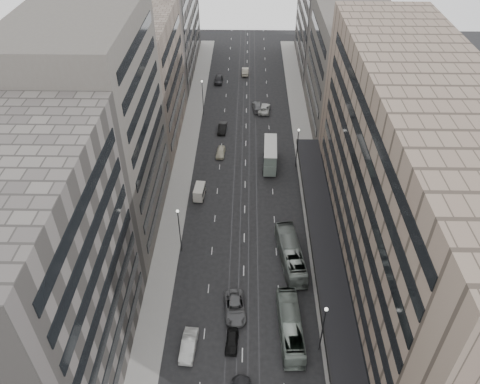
# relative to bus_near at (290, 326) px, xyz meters

# --- Properties ---
(ground) EXTENTS (220.00, 220.00, 0.00)m
(ground) POSITION_rel_bus_near_xyz_m (-6.12, 2.73, -1.56)
(ground) COLOR black
(ground) RESTS_ON ground
(sidewalk_right) EXTENTS (4.00, 125.00, 0.15)m
(sidewalk_right) POSITION_rel_bus_near_xyz_m (5.88, 40.23, -1.49)
(sidewalk_right) COLOR gray
(sidewalk_right) RESTS_ON ground
(sidewalk_left) EXTENTS (4.00, 125.00, 0.15)m
(sidewalk_left) POSITION_rel_bus_near_xyz_m (-18.12, 40.23, -1.49)
(sidewalk_left) COLOR gray
(sidewalk_left) RESTS_ON ground
(department_store) EXTENTS (19.20, 60.00, 30.00)m
(department_store) POSITION_rel_bus_near_xyz_m (15.33, 10.73, 13.39)
(department_store) COLOR #7A6859
(department_store) RESTS_ON ground
(building_right_mid) EXTENTS (15.00, 28.00, 24.00)m
(building_right_mid) POSITION_rel_bus_near_xyz_m (15.38, 54.73, 10.44)
(building_right_mid) COLOR #4E4944
(building_right_mid) RESTS_ON ground
(building_right_far) EXTENTS (15.00, 32.00, 28.00)m
(building_right_far) POSITION_rel_bus_near_xyz_m (15.38, 84.73, 12.44)
(building_right_far) COLOR #605B57
(building_right_far) RESTS_ON ground
(building_left_a) EXTENTS (15.00, 28.00, 30.00)m
(building_left_a) POSITION_rel_bus_near_xyz_m (-27.62, -5.27, 13.44)
(building_left_a) COLOR #605B57
(building_left_a) RESTS_ON ground
(building_left_b) EXTENTS (15.00, 26.00, 34.00)m
(building_left_b) POSITION_rel_bus_near_xyz_m (-27.62, 21.73, 15.44)
(building_left_b) COLOR #4E4944
(building_left_b) RESTS_ON ground
(building_left_c) EXTENTS (15.00, 28.00, 25.00)m
(building_left_c) POSITION_rel_bus_near_xyz_m (-27.62, 48.73, 10.94)
(building_left_c) COLOR #7B6B5F
(building_left_c) RESTS_ON ground
(building_left_d) EXTENTS (15.00, 38.00, 28.00)m
(building_left_d) POSITION_rel_bus_near_xyz_m (-27.62, 81.73, 12.44)
(building_left_d) COLOR #605B57
(building_left_d) RESTS_ON ground
(lamp_right_near) EXTENTS (0.44, 0.44, 8.32)m
(lamp_right_near) POSITION_rel_bus_near_xyz_m (3.58, -2.27, 3.64)
(lamp_right_near) COLOR #262628
(lamp_right_near) RESTS_ON ground
(lamp_right_far) EXTENTS (0.44, 0.44, 8.32)m
(lamp_right_far) POSITION_rel_bus_near_xyz_m (3.58, 37.73, 3.64)
(lamp_right_far) COLOR #262628
(lamp_right_far) RESTS_ON ground
(lamp_left_near) EXTENTS (0.44, 0.44, 8.32)m
(lamp_left_near) POSITION_rel_bus_near_xyz_m (-15.82, 14.73, 3.64)
(lamp_left_near) COLOR #262628
(lamp_left_near) RESTS_ON ground
(lamp_left_far) EXTENTS (0.44, 0.44, 8.32)m
(lamp_left_far) POSITION_rel_bus_near_xyz_m (-15.82, 57.73, 3.64)
(lamp_left_far) COLOR #262628
(lamp_left_far) RESTS_ON ground
(bus_near) EXTENTS (3.13, 11.31, 3.12)m
(bus_near) POSITION_rel_bus_near_xyz_m (0.00, 0.00, 0.00)
(bus_near) COLOR gray
(bus_near) RESTS_ON ground
(bus_far) EXTENTS (4.27, 12.15, 3.31)m
(bus_far) POSITION_rel_bus_near_xyz_m (0.87, 12.71, 0.10)
(bus_far) COLOR gray
(bus_far) RESTS_ON ground
(double_decker) EXTENTS (2.91, 8.62, 4.66)m
(double_decker) POSITION_rel_bus_near_xyz_m (-1.42, 37.85, 0.96)
(double_decker) COLOR slate
(double_decker) RESTS_ON ground
(panel_van) EXTENTS (2.10, 3.83, 2.32)m
(panel_van) POSITION_rel_bus_near_xyz_m (-14.14, 27.85, -0.28)
(panel_van) COLOR beige
(panel_van) RESTS_ON ground
(sedan_0) EXTENTS (1.80, 4.02, 1.34)m
(sedan_0) POSITION_rel_bus_near_xyz_m (-7.48, -1.73, -0.89)
(sedan_0) COLOR black
(sedan_0) RESTS_ON ground
(sedan_1) EXTENTS (2.16, 5.19, 1.67)m
(sedan_1) POSITION_rel_bus_near_xyz_m (-12.87, -2.58, -0.72)
(sedan_1) COLOR #BABAB5
(sedan_1) RESTS_ON ground
(sedan_2) EXTENTS (3.35, 6.24, 1.66)m
(sedan_2) POSITION_rel_bus_near_xyz_m (-7.21, 3.35, -0.73)
(sedan_2) COLOR #5B5B5D
(sedan_2) RESTS_ON ground
(sedan_4) EXTENTS (1.97, 4.27, 1.42)m
(sedan_4) POSITION_rel_bus_near_xyz_m (-11.11, 41.29, -0.85)
(sedan_4) COLOR beige
(sedan_4) RESTS_ON ground
(sedan_5) EXTENTS (1.88, 4.75, 1.54)m
(sedan_5) POSITION_rel_bus_near_xyz_m (-11.21, 50.53, -0.79)
(sedan_5) COLOR black
(sedan_5) RESTS_ON ground
(sedan_6) EXTENTS (3.06, 5.77, 1.54)m
(sedan_6) POSITION_rel_bus_near_xyz_m (-2.04, 59.37, -0.79)
(sedan_6) COLOR silver
(sedan_6) RESTS_ON ground
(sedan_7) EXTENTS (2.73, 5.67, 1.59)m
(sedan_7) POSITION_rel_bus_near_xyz_m (-3.53, 60.25, -0.76)
(sedan_7) COLOR slate
(sedan_7) RESTS_ON ground
(sedan_8) EXTENTS (2.10, 4.96, 1.67)m
(sedan_8) POSITION_rel_bus_near_xyz_m (-13.30, 74.36, -0.72)
(sedan_8) COLOR #29292B
(sedan_8) RESTS_ON ground
(sedan_9) EXTENTS (1.71, 4.88, 1.61)m
(sedan_9) POSITION_rel_bus_near_xyz_m (-6.58, 79.43, -0.76)
(sedan_9) COLOR #A79F8A
(sedan_9) RESTS_ON ground
(pedestrian) EXTENTS (0.85, 0.73, 1.98)m
(pedestrian) POSITION_rel_bus_near_xyz_m (7.21, -3.36, -0.42)
(pedestrian) COLOR black
(pedestrian) RESTS_ON sidewalk_right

